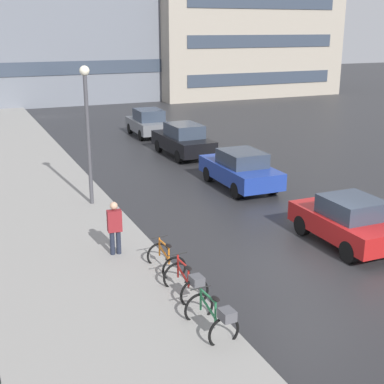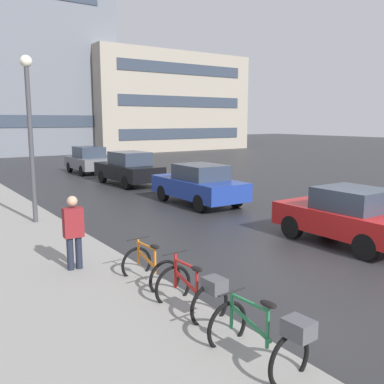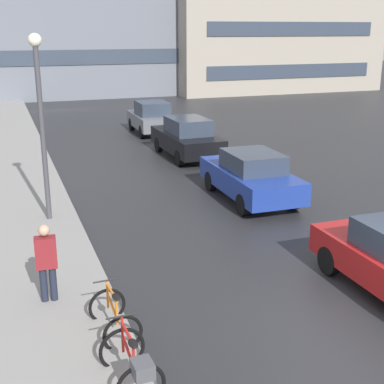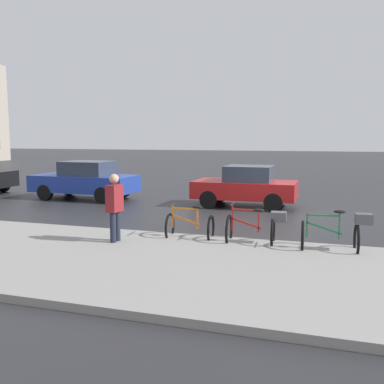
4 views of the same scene
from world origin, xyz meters
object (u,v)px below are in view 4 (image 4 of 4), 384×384
(bicycle_nearest, at_px, (337,233))
(car_red, at_px, (246,186))
(bicycle_third, at_px, (190,227))
(pedestrian, at_px, (115,206))
(bicycle_second, at_px, (257,227))
(car_blue, at_px, (85,180))

(bicycle_nearest, xyz_separation_m, car_red, (6.02, 3.06, 0.25))
(bicycle_third, height_order, car_red, car_red)
(car_red, bearing_deg, pedestrian, 165.11)
(bicycle_third, height_order, pedestrian, pedestrian)
(car_red, bearing_deg, bicycle_third, 177.04)
(car_red, bearing_deg, bicycle_nearest, -153.01)
(bicycle_second, bearing_deg, bicycle_nearest, -94.39)
(bicycle_nearest, xyz_separation_m, pedestrian, (-0.77, 4.87, 0.46))
(bicycle_third, relative_size, car_red, 0.30)
(bicycle_second, height_order, bicycle_third, bicycle_second)
(bicycle_second, relative_size, car_blue, 0.31)
(bicycle_third, xyz_separation_m, pedestrian, (-0.97, 1.50, 0.58))
(bicycle_second, distance_m, bicycle_third, 1.63)
(bicycle_nearest, relative_size, car_red, 0.39)
(bicycle_second, relative_size, pedestrian, 0.79)
(bicycle_second, height_order, pedestrian, pedestrian)
(bicycle_nearest, xyz_separation_m, car_blue, (5.93, 9.74, 0.28))
(bicycle_third, bearing_deg, bicycle_second, -92.27)
(bicycle_third, distance_m, pedestrian, 1.88)
(bicycle_nearest, relative_size, car_blue, 0.34)
(bicycle_second, xyz_separation_m, bicycle_third, (0.06, 1.62, -0.10))
(bicycle_nearest, height_order, bicycle_third, bicycle_nearest)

